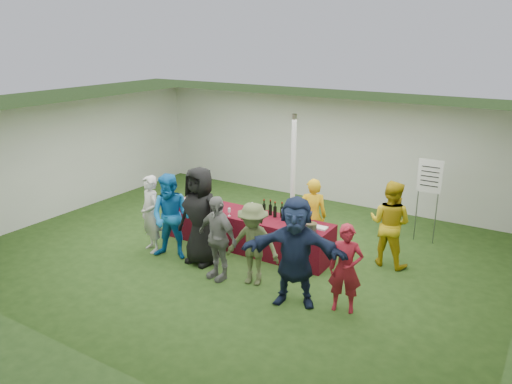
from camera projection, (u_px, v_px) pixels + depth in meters
The scene contains 18 objects.
ground at pixel (242, 252), 10.16m from camera, with size 60.00×60.00×0.00m, color #284719.
tent at pixel (293, 178), 10.47m from camera, with size 10.00×10.00×10.00m.
serving_table at pixel (248, 231), 10.25m from camera, with size 3.60×0.80×0.75m, color #5D0D1A.
wine_bottles at pixel (278, 212), 9.91m from camera, with size 0.71×0.16×0.32m.
wine_glasses at pixel (223, 209), 10.11m from camera, with size 2.76×0.11×0.16m.
water_bottle at pixel (252, 208), 10.14m from camera, with size 0.07×0.07×0.23m.
bar_towel at pixel (321, 228), 9.37m from camera, with size 0.25×0.18×0.03m, color white.
dump_bucket at pixel (311, 228), 9.17m from camera, with size 0.22×0.22×0.18m, color slate.
wine_list_sign at pixel (429, 183), 10.29m from camera, with size 0.50×0.03×1.80m.
staff_pourer at pixel (312, 216), 9.92m from camera, with size 0.57×0.37×1.56m, color gold.
staff_back at pixel (390, 223), 9.39m from camera, with size 0.81×0.63×1.67m, color gold.
customer_0 at pixel (151, 214), 10.00m from camera, with size 0.58×0.38×1.59m, color beige.
customer_1 at pixel (171, 217), 9.68m from camera, with size 0.83×0.65×1.71m, color #156DBB.
customer_2 at pixel (200, 216), 9.43m from camera, with size 0.93×0.61×1.91m, color black.
customer_3 at pixel (217, 238), 8.88m from camera, with size 0.91×0.38×1.56m, color slate.
customer_4 at pixel (253, 244), 8.68m from camera, with size 0.97×0.56×1.50m, color #4F5933.
customer_5 at pixel (295, 252), 7.98m from camera, with size 1.70×0.54×1.84m, color #182341.
customer_6 at pixel (346, 269), 7.82m from camera, with size 0.53×0.35×1.46m, color maroon.
Camera 1 is at (5.15, -7.76, 4.25)m, focal length 35.00 mm.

